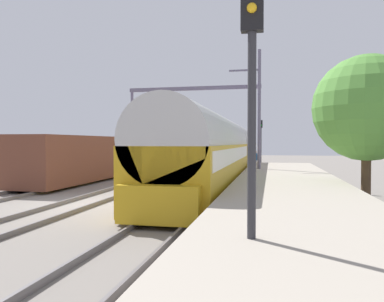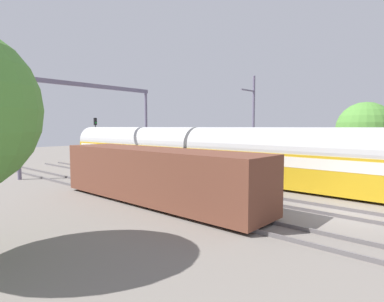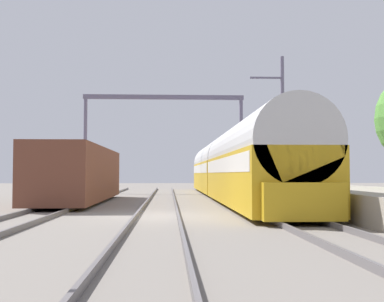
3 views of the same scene
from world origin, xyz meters
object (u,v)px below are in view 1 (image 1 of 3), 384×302
Objects in this scene: railway_signal_near at (252,92)px; railway_signal_far at (261,136)px; passenger_train at (227,149)px; person_crossing at (256,158)px; freight_car at (86,158)px; catenary_gantry at (193,109)px.

railway_signal_near is 38.79m from railway_signal_far.
railway_signal_near is at bearing -82.14° from passenger_train.
passenger_train is 7.97m from person_crossing.
passenger_train is 20.54m from railway_signal_near.
passenger_train is 2.53× the size of freight_car.
railway_signal_near is 30.05m from catenary_gantry.
person_crossing is at bearing -90.99° from railway_signal_far.
catenary_gantry reaches higher than passenger_train.
freight_car is 14.56m from catenary_gantry.
railway_signal_near reaches higher than freight_car.
railway_signal_far reaches higher than passenger_train.
railway_signal_near is 0.40× the size of catenary_gantry.
passenger_train is 9.63m from freight_car.
person_crossing is 7.65m from catenary_gantry.
passenger_train is 18.61m from railway_signal_far.
catenary_gantry reaches higher than freight_car.
passenger_train is 10.46m from catenary_gantry.
freight_car is 15.93m from person_crossing.
railway_signal_far is 11.72m from catenary_gantry.
freight_car is (-8.52, -4.47, -0.50)m from passenger_train.
catenary_gantry is at bearing 72.21° from freight_car.
person_crossing is at bearing 49.93° from freight_car.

